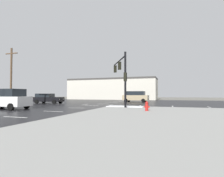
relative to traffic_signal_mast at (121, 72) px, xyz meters
name	(u,v)px	position (x,y,z in m)	size (l,w,h in m)	color
ground_plane	(98,105)	(-4.44, 3.54, -4.11)	(120.00, 120.00, 0.00)	slate
road_asphalt	(98,105)	(-4.44, 3.54, -4.10)	(44.00, 44.00, 0.02)	black
sidewalk_corner	(213,121)	(7.56, -8.46, -4.04)	(18.00, 18.00, 0.14)	#9E9E99
snow_strip_curbside	(125,106)	(0.56, -0.46, -3.94)	(4.00, 1.60, 0.06)	white
lane_markings	(102,105)	(-3.23, 2.16, -4.08)	(36.15, 36.15, 0.01)	silver
traffic_signal_mast	(121,72)	(0.00, 0.00, 0.00)	(3.18, 5.80, 5.85)	black
fire_hydrant	(147,106)	(3.45, -4.62, -3.57)	(0.48, 0.26, 0.79)	red
strip_building_background	(112,89)	(-10.26, 27.74, -1.21)	(24.37, 8.00, 5.79)	beige
suv_tan	(136,96)	(-0.99, 13.76, -3.02)	(4.90, 2.33, 2.03)	tan
sedan_black	(48,98)	(-13.10, 3.75, -3.25)	(4.64, 2.30, 1.58)	black
suv_white	(6,99)	(-10.37, -6.05, -3.02)	(4.88, 2.26, 2.03)	white
utility_pole_mid	(11,75)	(-17.18, 0.58, 0.30)	(2.20, 0.28, 8.39)	brown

